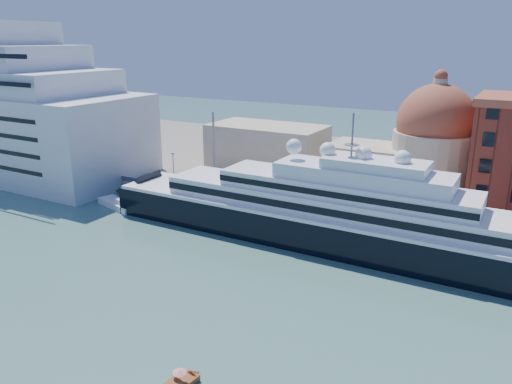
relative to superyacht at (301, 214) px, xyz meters
The scene contains 8 objects.
ground 24.20m from the superyacht, 104.10° to the right, with size 400.00×400.00×0.00m, color #3B6662.
quay 12.94m from the superyacht, 117.70° to the left, with size 180.00×10.00×2.50m, color gray.
land 52.47m from the superyacht, 96.34° to the left, with size 260.00×72.00×2.00m, color slate.
quay_fence 8.87m from the superyacht, 131.62° to the left, with size 180.00×0.10×1.20m, color slate.
superyacht is the anchor object (origin of this frame).
service_barge 42.47m from the superyacht, behind, with size 12.10×6.74×2.59m.
church 35.25m from the superyacht, 88.99° to the left, with size 66.00×18.00×25.50m.
lamp_posts 21.24m from the superyacht, 153.32° to the left, with size 120.80×2.40×18.00m.
Camera 1 is at (40.97, -56.45, 35.77)m, focal length 35.00 mm.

